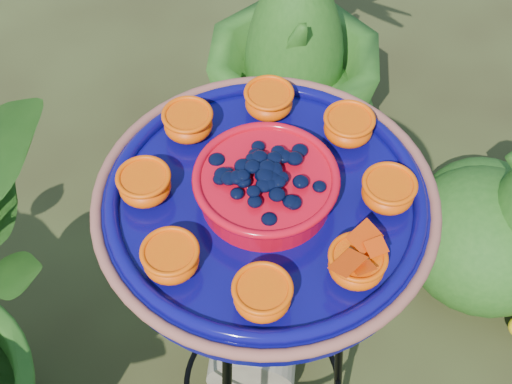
{
  "coord_description": "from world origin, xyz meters",
  "views": [
    {
      "loc": [
        -0.6,
        -0.27,
        1.75
      ],
      "look_at": [
        -0.1,
        0.04,
        0.98
      ],
      "focal_mm": 50.0,
      "sensor_mm": 36.0,
      "label": 1
    }
  ],
  "objects": [
    {
      "name": "driftwood_log",
      "position": [
        0.25,
        0.24,
        0.11
      ],
      "size": [
        0.67,
        0.47,
        0.21
      ],
      "primitive_type": "cylinder",
      "rotation": [
        0.0,
        1.57,
        0.46
      ],
      "color": "tan",
      "rests_on": "ground"
    },
    {
      "name": "shrub_back_right",
      "position": [
        0.79,
        0.47,
        0.47
      ],
      "size": [
        0.61,
        0.61,
        0.94
      ],
      "primitive_type": "imported",
      "rotation": [
        0.0,
        0.0,
        1.76
      ],
      "color": "#225416",
      "rests_on": "ground"
    },
    {
      "name": "tripod_stand",
      "position": [
        -0.09,
        0.03,
        0.56
      ],
      "size": [
        0.44,
        0.44,
        0.92
      ],
      "rotation": [
        0.0,
        0.0,
        -0.44
      ],
      "color": "black",
      "rests_on": "ground"
    },
    {
      "name": "feeder_dish",
      "position": [
        -0.09,
        0.03,
        0.96
      ],
      "size": [
        0.62,
        0.62,
        0.11
      ],
      "rotation": [
        0.0,
        0.0,
        -0.44
      ],
      "color": "#0A085E",
      "rests_on": "tripod_stand"
    }
  ]
}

